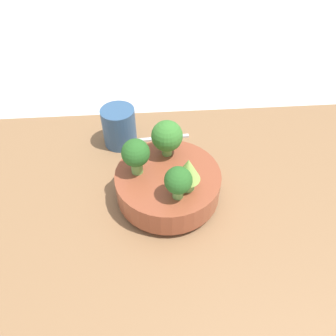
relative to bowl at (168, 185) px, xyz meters
name	(u,v)px	position (x,y,z in m)	size (l,w,h in m)	color
ground_plane	(178,207)	(-0.02, 0.00, -0.08)	(6.00, 6.00, 0.00)	silver
table	(178,201)	(-0.02, 0.00, -0.06)	(1.08, 0.66, 0.04)	olive
bowl	(168,185)	(0.00, 0.00, 0.00)	(0.23, 0.23, 0.07)	brown
broccoli_floret_front	(167,137)	(0.00, -0.07, 0.08)	(0.07, 0.07, 0.08)	#6BA34C
romanesco_piece_far	(188,172)	(-0.04, 0.04, 0.08)	(0.05, 0.05, 0.08)	#6BA34C
broccoli_floret_back	(178,181)	(-0.01, 0.06, 0.07)	(0.05, 0.05, 0.07)	#6BA34C
broccoli_floret_right	(136,154)	(0.06, -0.01, 0.08)	(0.06, 0.06, 0.08)	#6BA34C
cup	(119,127)	(0.11, -0.20, 0.01)	(0.09, 0.09, 0.10)	#33567F
fork	(154,139)	(0.02, -0.20, -0.04)	(0.19, 0.03, 0.01)	silver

